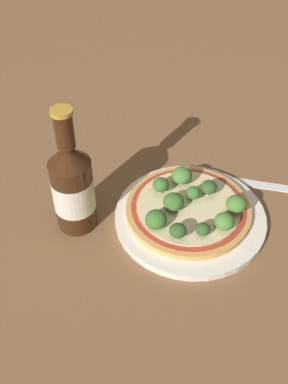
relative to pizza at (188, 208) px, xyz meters
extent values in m
plane|color=brown|center=(-0.02, 0.02, -0.02)|extent=(3.00, 3.00, 0.00)
cylinder|color=silver|center=(0.00, -0.01, -0.01)|extent=(0.25, 0.25, 0.01)
cylinder|color=tan|center=(0.00, 0.00, 0.00)|extent=(0.21, 0.21, 0.01)
cylinder|color=#A83823|center=(0.00, 0.00, 0.00)|extent=(0.19, 0.19, 0.00)
cylinder|color=beige|center=(0.00, 0.00, 0.01)|extent=(0.17, 0.17, 0.00)
cylinder|color=#6B8E51|center=(-0.07, 0.02, 0.01)|extent=(0.01, 0.01, 0.01)
ellipsoid|color=#386628|center=(-0.07, 0.02, 0.02)|extent=(0.03, 0.03, 0.03)
cylinder|color=#6B8E51|center=(-0.04, -0.05, 0.01)|extent=(0.01, 0.01, 0.01)
ellipsoid|color=#2D5123|center=(-0.04, -0.05, 0.02)|extent=(0.02, 0.02, 0.02)
cylinder|color=#6B8E51|center=(-0.01, -0.07, 0.01)|extent=(0.01, 0.01, 0.01)
ellipsoid|color=#477A33|center=(-0.01, -0.07, 0.02)|extent=(0.03, 0.03, 0.03)
cylinder|color=#6B8E51|center=(-0.02, 0.02, 0.01)|extent=(0.01, 0.01, 0.01)
ellipsoid|color=#386628|center=(-0.02, 0.02, 0.02)|extent=(0.03, 0.03, 0.03)
cylinder|color=#6B8E51|center=(0.00, 0.05, 0.01)|extent=(0.01, 0.01, 0.01)
ellipsoid|color=#386628|center=(0.00, 0.05, 0.02)|extent=(0.03, 0.03, 0.02)
cylinder|color=#6B8E51|center=(0.04, 0.04, 0.01)|extent=(0.01, 0.01, 0.01)
ellipsoid|color=#477A33|center=(0.04, 0.04, 0.02)|extent=(0.03, 0.03, 0.03)
cylinder|color=#6B8E51|center=(0.04, -0.01, 0.01)|extent=(0.01, 0.01, 0.01)
ellipsoid|color=#2D5123|center=(0.04, -0.01, 0.02)|extent=(0.03, 0.03, 0.02)
cylinder|color=#6B8E51|center=(0.02, 0.00, 0.01)|extent=(0.01, 0.01, 0.01)
ellipsoid|color=#386628|center=(0.02, 0.00, 0.02)|extent=(0.02, 0.02, 0.02)
cylinder|color=#6B8E51|center=(0.03, -0.07, 0.01)|extent=(0.01, 0.01, 0.01)
ellipsoid|color=#477A33|center=(0.03, -0.07, 0.03)|extent=(0.03, 0.03, 0.02)
cylinder|color=#6B8E51|center=(-0.07, -0.02, 0.01)|extent=(0.01, 0.01, 0.01)
ellipsoid|color=#2D5123|center=(-0.07, -0.02, 0.02)|extent=(0.03, 0.03, 0.02)
cylinder|color=#381E0F|center=(-0.12, 0.14, 0.04)|extent=(0.06, 0.06, 0.13)
cylinder|color=beige|center=(-0.12, 0.14, 0.05)|extent=(0.07, 0.07, 0.06)
cone|color=#381E0F|center=(-0.12, 0.14, 0.12)|extent=(0.06, 0.06, 0.03)
cylinder|color=#381E0F|center=(-0.12, 0.14, 0.17)|extent=(0.03, 0.03, 0.05)
cylinder|color=#B7892D|center=(-0.12, 0.14, 0.20)|extent=(0.03, 0.03, 0.01)
cube|color=silver|center=(0.14, -0.07, -0.02)|extent=(0.08, 0.16, 0.00)
camera|label=1|loc=(-0.46, -0.25, 0.53)|focal=42.00mm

